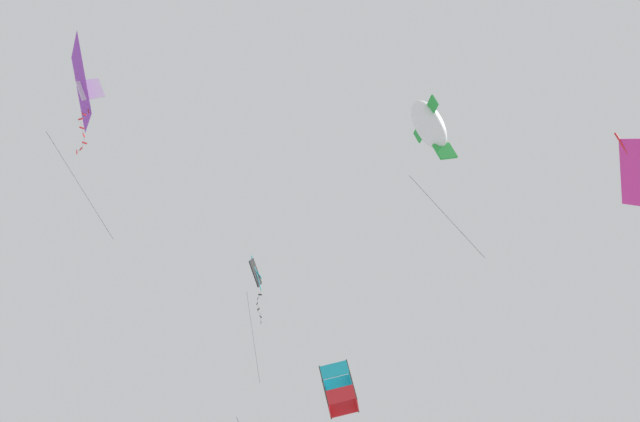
{
  "coord_description": "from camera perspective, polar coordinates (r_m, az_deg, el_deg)",
  "views": [
    {
      "loc": [
        19.11,
        9.78,
        24.18
      ],
      "look_at": [
        1.2,
        -0.9,
        42.25
      ],
      "focal_mm": 45.57,
      "sensor_mm": 36.0,
      "label": 1
    }
  ],
  "objects": [
    {
      "name": "kite_diamond_near_left",
      "position": [
        39.7,
        -4.55,
        -4.39
      ],
      "size": [
        1.82,
        0.8,
        6.71
      ],
      "rotation": [
        0.27,
        0.0,
        0.46
      ],
      "color": "black"
    },
    {
      "name": "kite_delta_mid_left",
      "position": [
        30.87,
        -16.27,
        8.46
      ],
      "size": [
        4.14,
        3.4,
        6.64
      ],
      "rotation": [
        0.42,
        0.0,
        0.7
      ],
      "color": "purple"
    },
    {
      "name": "kite_box_low_drifter",
      "position": [
        24.37,
        1.3,
        -12.54
      ],
      "size": [
        4.13,
        3.56,
        8.43
      ],
      "rotation": [
        0.21,
        0.0,
        0.43
      ],
      "color": "#1EB2C6"
    },
    {
      "name": "kite_fish_far_centre",
      "position": [
        26.03,
        7.67,
        6.02
      ],
      "size": [
        2.63,
        1.94,
        5.45
      ],
      "rotation": [
        0.37,
        0.0,
        0.78
      ],
      "color": "white"
    },
    {
      "name": "kite_diamond_highest",
      "position": [
        21.18,
        21.5,
        2.5
      ],
      "size": [
        1.97,
        1.32,
        4.52
      ],
      "rotation": [
        0.24,
        0.0,
        0.75
      ],
      "color": "#DB2D93"
    }
  ]
}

